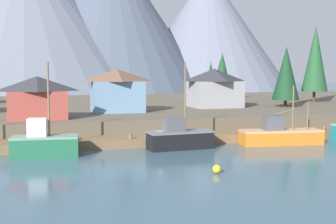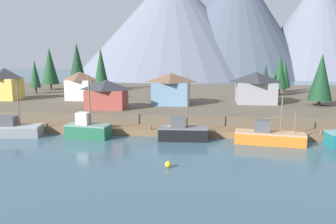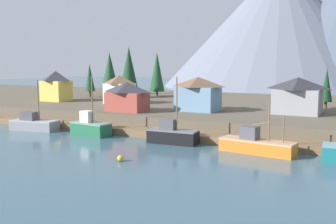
{
  "view_description": "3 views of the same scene",
  "coord_description": "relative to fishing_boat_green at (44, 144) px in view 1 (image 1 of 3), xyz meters",
  "views": [
    {
      "loc": [
        -13.53,
        -45.45,
        8.22
      ],
      "look_at": [
        0.7,
        2.0,
        3.59
      ],
      "focal_mm": 47.37,
      "sensor_mm": 36.0,
      "label": 1
    },
    {
      "loc": [
        4.36,
        -46.49,
        11.93
      ],
      "look_at": [
        -1.56,
        1.82,
        3.4
      ],
      "focal_mm": 35.26,
      "sensor_mm": 36.0,
      "label": 2
    },
    {
      "loc": [
        24.93,
        -48.93,
        10.82
      ],
      "look_at": [
        -1.55,
        1.91,
        3.79
      ],
      "focal_mm": 42.57,
      "sensor_mm": 36.0,
      "label": 3
    }
  ],
  "objects": [
    {
      "name": "house_red",
      "position": [
        -0.45,
        10.82,
        3.85
      ],
      "size": [
        7.04,
        4.59,
        5.08
      ],
      "color": "#9E4238",
      "rests_on": "shoreline_bank"
    },
    {
      "name": "house_grey",
      "position": [
        26.46,
        21.39,
        4.33
      ],
      "size": [
        7.67,
        7.32,
        6.04
      ],
      "color": "gray",
      "rests_on": "shoreline_bank"
    },
    {
      "name": "dock",
      "position": [
        12.85,
        3.77,
        -0.75
      ],
      "size": [
        80.0,
        4.0,
        1.6
      ],
      "color": "brown",
      "rests_on": "ground_plane"
    },
    {
      "name": "fishing_boat_orange",
      "position": [
        25.43,
        -0.25,
        -0.22
      ],
      "size": [
        9.37,
        3.8,
        6.56
      ],
      "rotation": [
        0.0,
        0.0,
        -0.13
      ],
      "color": "#CC6B1E",
      "rests_on": "ground_plane"
    },
    {
      "name": "channel_buoy",
      "position": [
        13.13,
        -11.3,
        -0.9
      ],
      "size": [
        0.7,
        0.7,
        0.7
      ],
      "primitive_type": "sphere",
      "color": "gold",
      "rests_on": "ground_plane"
    },
    {
      "name": "conifer_mid_right",
      "position": [
        33.58,
        34.52,
        6.6
      ],
      "size": [
        3.66,
        3.66,
        9.17
      ],
      "color": "#4C3823",
      "rests_on": "shoreline_bank"
    },
    {
      "name": "mountain_west_peak",
      "position": [
        -3.8,
        146.39,
        27.7
      ],
      "size": [
        108.6,
        108.6,
        57.9
      ],
      "primitive_type": "cone",
      "color": "slate",
      "rests_on": "ground_plane"
    },
    {
      "name": "mountain_central_peak",
      "position": [
        31.22,
        145.01,
        29.61
      ],
      "size": [
        81.75,
        81.75,
        61.72
      ],
      "primitive_type": "cone",
      "color": "#475160",
      "rests_on": "ground_plane"
    },
    {
      "name": "shoreline_bank",
      "position": [
        12.85,
        33.78,
        -0.0
      ],
      "size": [
        400.0,
        56.0,
        2.5
      ],
      "primitive_type": "cube",
      "color": "brown",
      "rests_on": "ground_plane"
    },
    {
      "name": "fishing_boat_black",
      "position": [
        13.74,
        0.26,
        -0.07
      ],
      "size": [
        6.96,
        2.8,
        9.04
      ],
      "rotation": [
        0.0,
        0.0,
        0.06
      ],
      "color": "black",
      "rests_on": "ground_plane"
    },
    {
      "name": "conifer_far_right",
      "position": [
        36.25,
        41.67,
        5.91
      ],
      "size": [
        3.17,
        3.17,
        8.2
      ],
      "color": "#4C3823",
      "rests_on": "shoreline_bank"
    },
    {
      "name": "conifer_back_right",
      "position": [
        48.6,
        26.75,
        9.18
      ],
      "size": [
        4.69,
        4.69,
        13.94
      ],
      "color": "#4C3823",
      "rests_on": "shoreline_bank"
    },
    {
      "name": "conifer_near_right",
      "position": [
        37.69,
        18.75,
        6.56
      ],
      "size": [
        4.29,
        4.29,
        9.57
      ],
      "color": "#4C3823",
      "rests_on": "shoreline_bank"
    },
    {
      "name": "fishing_boat_green",
      "position": [
        0.0,
        0.0,
        0.0
      ],
      "size": [
        6.53,
        3.31,
        9.05
      ],
      "rotation": [
        0.0,
        0.0,
        -0.12
      ],
      "color": "#1E5B3D",
      "rests_on": "ground_plane"
    },
    {
      "name": "mountain_east_peak",
      "position": [
        74.92,
        145.36,
        25.36
      ],
      "size": [
        73.48,
        73.48,
        53.22
      ],
      "primitive_type": "cone",
      "color": "slate",
      "rests_on": "ground_plane"
    },
    {
      "name": "house_blue",
      "position": [
        10.21,
        17.24,
        4.29
      ],
      "size": [
        7.22,
        5.77,
        5.95
      ],
      "color": "#6689A8",
      "rests_on": "shoreline_bank"
    },
    {
      "name": "conifer_mid_left",
      "position": [
        29.85,
        31.16,
        5.56
      ],
      "size": [
        2.22,
        2.22,
        7.42
      ],
      "color": "#4C3823",
      "rests_on": "shoreline_bank"
    },
    {
      "name": "ground_plane",
      "position": [
        12.85,
        21.78,
        -1.75
      ],
      "size": [
        400.0,
        400.0,
        1.0
      ],
      "primitive_type": "cube",
      "color": "#3D5B6B"
    }
  ]
}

